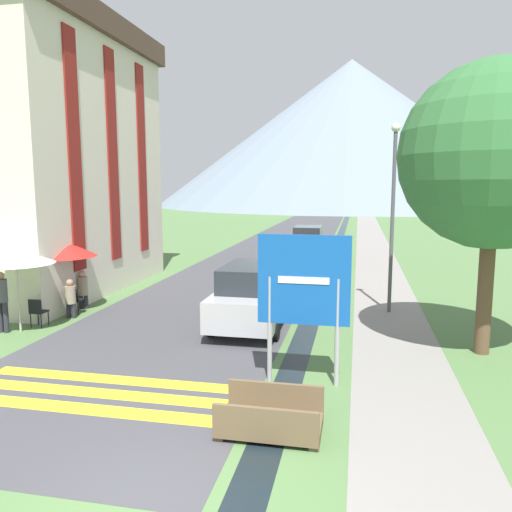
{
  "coord_description": "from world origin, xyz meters",
  "views": [
    {
      "loc": [
        2.54,
        -5.42,
        4.11
      ],
      "look_at": [
        -0.61,
        10.0,
        1.85
      ],
      "focal_mm": 35.0,
      "sensor_mm": 36.0,
      "label": 1
    }
  ],
  "objects_px": {
    "parked_car_far": "(308,242)",
    "cafe_chair_far_right": "(78,289)",
    "person_seated_near": "(83,288)",
    "footbridge": "(270,419)",
    "cafe_umbrella_middle_red": "(62,248)",
    "streetlamp": "(393,204)",
    "cafe_chair_far_left": "(82,290)",
    "road_sign": "(304,291)",
    "hotel_building": "(42,146)",
    "person_standing_terrace": "(2,297)",
    "cafe_chair_middle": "(74,299)",
    "cafe_umbrella_front_white": "(16,257)",
    "tree_by_path": "(494,156)",
    "parked_car_near": "(253,294)",
    "cafe_chair_near_left": "(37,310)"
  },
  "relations": [
    {
      "from": "road_sign",
      "to": "parked_car_far",
      "type": "xyz_separation_m",
      "value": [
        -1.63,
        17.74,
        -1.07
      ]
    },
    {
      "from": "hotel_building",
      "to": "parked_car_near",
      "type": "xyz_separation_m",
      "value": [
        9.0,
        -3.42,
        -4.66
      ]
    },
    {
      "from": "footbridge",
      "to": "cafe_chair_far_left",
      "type": "distance_m",
      "value": 10.97
    },
    {
      "from": "cafe_umbrella_middle_red",
      "to": "person_seated_near",
      "type": "height_order",
      "value": "cafe_umbrella_middle_red"
    },
    {
      "from": "parked_car_far",
      "to": "cafe_chair_far_right",
      "type": "xyz_separation_m",
      "value": [
        -6.73,
        -12.33,
        -0.39
      ]
    },
    {
      "from": "road_sign",
      "to": "hotel_building",
      "type": "bearing_deg",
      "value": 145.37
    },
    {
      "from": "cafe_chair_far_left",
      "to": "hotel_building",
      "type": "bearing_deg",
      "value": 135.55
    },
    {
      "from": "hotel_building",
      "to": "person_standing_terrace",
      "type": "relative_size",
      "value": 5.97
    },
    {
      "from": "cafe_umbrella_front_white",
      "to": "hotel_building",
      "type": "bearing_deg",
      "value": 116.51
    },
    {
      "from": "person_seated_near",
      "to": "footbridge",
      "type": "bearing_deg",
      "value": -42.84
    },
    {
      "from": "parked_car_far",
      "to": "cafe_umbrella_front_white",
      "type": "xyz_separation_m",
      "value": [
        -6.56,
        -15.62,
        1.22
      ]
    },
    {
      "from": "road_sign",
      "to": "cafe_umbrella_middle_red",
      "type": "xyz_separation_m",
      "value": [
        -8.31,
        4.49,
        0.09
      ]
    },
    {
      "from": "parked_car_near",
      "to": "cafe_umbrella_front_white",
      "type": "distance_m",
      "value": 6.72
    },
    {
      "from": "tree_by_path",
      "to": "parked_car_far",
      "type": "bearing_deg",
      "value": 111.0
    },
    {
      "from": "cafe_chair_far_left",
      "to": "streetlamp",
      "type": "xyz_separation_m",
      "value": [
        10.34,
        1.03,
        2.98
      ]
    },
    {
      "from": "parked_car_far",
      "to": "streetlamp",
      "type": "bearing_deg",
      "value": -71.61
    },
    {
      "from": "parked_car_far",
      "to": "cafe_umbrella_front_white",
      "type": "relative_size",
      "value": 1.64
    },
    {
      "from": "cafe_chair_far_left",
      "to": "tree_by_path",
      "type": "relative_size",
      "value": 0.12
    },
    {
      "from": "parked_car_far",
      "to": "cafe_umbrella_front_white",
      "type": "bearing_deg",
      "value": -112.79
    },
    {
      "from": "cafe_chair_middle",
      "to": "person_seated_near",
      "type": "xyz_separation_m",
      "value": [
        -0.12,
        0.73,
        0.2
      ]
    },
    {
      "from": "cafe_chair_far_left",
      "to": "cafe_umbrella_middle_red",
      "type": "bearing_deg",
      "value": -101.37
    },
    {
      "from": "cafe_chair_far_left",
      "to": "cafe_chair_near_left",
      "type": "height_order",
      "value": "same"
    },
    {
      "from": "parked_car_far",
      "to": "cafe_chair_far_left",
      "type": "xyz_separation_m",
      "value": [
        -6.6,
        -12.31,
        -0.39
      ]
    },
    {
      "from": "person_standing_terrace",
      "to": "tree_by_path",
      "type": "xyz_separation_m",
      "value": [
        12.7,
        0.84,
        3.76
      ]
    },
    {
      "from": "parked_car_far",
      "to": "cafe_chair_far_left",
      "type": "height_order",
      "value": "parked_car_far"
    },
    {
      "from": "hotel_building",
      "to": "cafe_chair_far_right",
      "type": "bearing_deg",
      "value": -39.89
    },
    {
      "from": "cafe_chair_middle",
      "to": "parked_car_far",
      "type": "bearing_deg",
      "value": 78.09
    },
    {
      "from": "cafe_umbrella_front_white",
      "to": "person_seated_near",
      "type": "xyz_separation_m",
      "value": [
        0.34,
        2.74,
        -1.42
      ]
    },
    {
      "from": "streetlamp",
      "to": "cafe_chair_near_left",
      "type": "bearing_deg",
      "value": -158.84
    },
    {
      "from": "road_sign",
      "to": "cafe_chair_near_left",
      "type": "bearing_deg",
      "value": 162.15
    },
    {
      "from": "parked_car_far",
      "to": "person_standing_terrace",
      "type": "xyz_separation_m",
      "value": [
        -6.96,
        -15.79,
        0.09
      ]
    },
    {
      "from": "parked_car_near",
      "to": "person_standing_terrace",
      "type": "xyz_separation_m",
      "value": [
        -6.7,
        -2.16,
        0.09
      ]
    },
    {
      "from": "cafe_chair_far_left",
      "to": "tree_by_path",
      "type": "distance_m",
      "value": 13.31
    },
    {
      "from": "parked_car_far",
      "to": "person_seated_near",
      "type": "bearing_deg",
      "value": -115.77
    },
    {
      "from": "cafe_chair_middle",
      "to": "person_seated_near",
      "type": "relative_size",
      "value": 0.66
    },
    {
      "from": "cafe_chair_far_left",
      "to": "cafe_umbrella_front_white",
      "type": "distance_m",
      "value": 3.69
    },
    {
      "from": "cafe_umbrella_middle_red",
      "to": "streetlamp",
      "type": "distance_m",
      "value": 10.71
    },
    {
      "from": "hotel_building",
      "to": "streetlamp",
      "type": "bearing_deg",
      "value": -4.67
    },
    {
      "from": "parked_car_far",
      "to": "person_seated_near",
      "type": "relative_size",
      "value": 2.98
    },
    {
      "from": "person_standing_terrace",
      "to": "cafe_chair_middle",
      "type": "bearing_deg",
      "value": 68.46
    },
    {
      "from": "cafe_chair_near_left",
      "to": "cafe_umbrella_front_white",
      "type": "distance_m",
      "value": 1.7
    },
    {
      "from": "cafe_umbrella_front_white",
      "to": "streetlamp",
      "type": "height_order",
      "value": "streetlamp"
    },
    {
      "from": "cafe_chair_far_left",
      "to": "footbridge",
      "type": "bearing_deg",
      "value": -50.03
    },
    {
      "from": "cafe_chair_far_right",
      "to": "parked_car_near",
      "type": "bearing_deg",
      "value": -38.95
    },
    {
      "from": "footbridge",
      "to": "cafe_chair_near_left",
      "type": "distance_m",
      "value": 8.99
    },
    {
      "from": "cafe_umbrella_middle_red",
      "to": "tree_by_path",
      "type": "bearing_deg",
      "value": -7.81
    },
    {
      "from": "road_sign",
      "to": "cafe_chair_far_right",
      "type": "bearing_deg",
      "value": 147.11
    },
    {
      "from": "footbridge",
      "to": "cafe_umbrella_middle_red",
      "type": "distance_m",
      "value": 10.57
    },
    {
      "from": "hotel_building",
      "to": "person_seated_near",
      "type": "bearing_deg",
      "value": -41.24
    },
    {
      "from": "cafe_chair_middle",
      "to": "cafe_umbrella_middle_red",
      "type": "bearing_deg",
      "value": 160.48
    }
  ]
}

